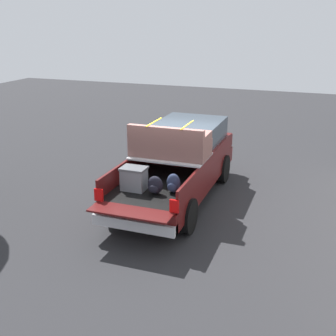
{
  "coord_description": "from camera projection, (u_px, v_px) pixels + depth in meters",
  "views": [
    {
      "loc": [
        -10.29,
        -3.55,
        4.69
      ],
      "look_at": [
        -0.6,
        0.0,
        1.1
      ],
      "focal_mm": 46.03,
      "sensor_mm": 36.0,
      "label": 1
    }
  ],
  "objects": [
    {
      "name": "ground_plane",
      "position": [
        176.0,
        199.0,
        11.82
      ],
      "size": [
        40.0,
        40.0,
        0.0
      ],
      "primitive_type": "plane",
      "color": "#262628"
    },
    {
      "name": "pickup_truck",
      "position": [
        180.0,
        161.0,
        11.83
      ],
      "size": [
        6.05,
        2.06,
        2.23
      ],
      "color": "#470F0F",
      "rests_on": "ground_plane"
    }
  ]
}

